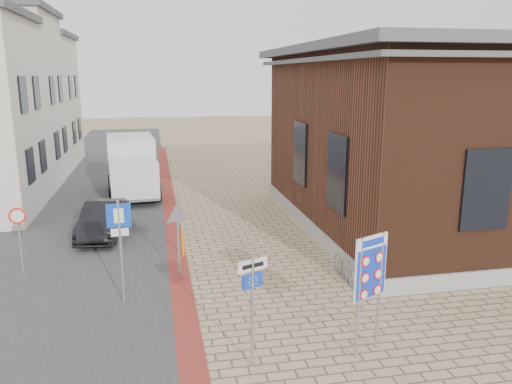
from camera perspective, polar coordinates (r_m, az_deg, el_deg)
name	(u,v)px	position (r m, az deg, el deg)	size (l,w,h in m)	color
ground	(273,326)	(12.14, 2.01, -15.09)	(120.00, 120.00, 0.00)	tan
road_strip	(96,192)	(26.18, -17.77, -0.04)	(7.00, 60.00, 0.02)	#38383A
curb_strip	(171,215)	(21.18, -9.68, -2.66)	(0.60, 40.00, 0.02)	maroon
brick_building	(457,135)	(20.98, 22.01, 6.09)	(13.00, 13.00, 6.80)	gray
townhouse_far	(16,100)	(35.43, -25.74, 9.43)	(7.40, 6.40, 8.30)	silver
bike_rack	(345,272)	(14.68, 10.19, -8.96)	(0.08, 1.80, 0.60)	slate
sedan	(103,219)	(19.02, -17.07, -3.02)	(1.31, 3.74, 1.23)	black
box_truck	(132,166)	(24.91, -14.00, 2.93)	(2.64, 5.53, 2.81)	slate
border_sign	(370,270)	(10.56, 12.95, -8.69)	(0.83, 0.41, 2.62)	gray
essen_sign	(252,292)	(9.95, -0.42, -11.38)	(0.63, 0.27, 2.44)	gray
parking_sign	(120,233)	(13.00, -15.29, -4.59)	(0.60, 0.09, 2.73)	gray
yield_sign	(178,221)	(14.48, -8.96, -3.33)	(0.77, 0.28, 2.20)	gray
speed_sign	(19,231)	(16.01, -25.44, -4.07)	(0.48, 0.10, 2.05)	gray
bollard	(183,244)	(16.28, -8.37, -5.89)	(0.08, 0.08, 0.91)	orange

